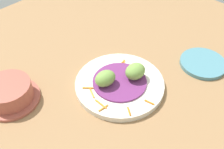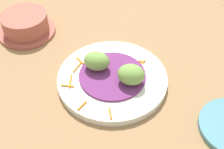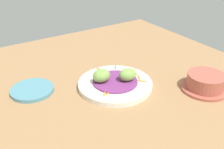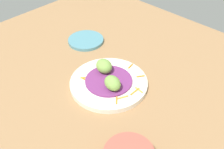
{
  "view_description": "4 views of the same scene",
  "coord_description": "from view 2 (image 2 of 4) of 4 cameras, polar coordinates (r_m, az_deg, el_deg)",
  "views": [
    {
      "loc": [
        -35.01,
        39.8,
        53.57
      ],
      "look_at": [
        -1.23,
        5.06,
        6.26
      ],
      "focal_mm": 43.12,
      "sensor_mm": 36.0,
      "label": 1
    },
    {
      "loc": [
        -45.59,
        2.39,
        48.21
      ],
      "look_at": [
        -3.52,
        3.82,
        4.94
      ],
      "focal_mm": 47.42,
      "sensor_mm": 36.0,
      "label": 2
    },
    {
      "loc": [
        56.11,
        -35.42,
        44.95
      ],
      "look_at": [
        -3.28,
        2.96,
        6.27
      ],
      "focal_mm": 42.25,
      "sensor_mm": 36.0,
      "label": 3
    },
    {
      "loc": [
        39.47,
        45.74,
        56.08
      ],
      "look_at": [
        -4.6,
        3.33,
        4.8
      ],
      "focal_mm": 42.97,
      "sensor_mm": 36.0,
      "label": 4
    }
  ],
  "objects": [
    {
      "name": "table_surface",
      "position": [
        0.66,
        3.43,
        -0.27
      ],
      "size": [
        110.0,
        110.0,
        2.0
      ],
      "primitive_type": "cube",
      "color": "#936D47",
      "rests_on": "ground"
    },
    {
      "name": "guac_scoop_center",
      "position": [
        0.59,
        3.25,
        0.0
      ],
      "size": [
        5.3,
        6.11,
        4.14
      ],
      "primitive_type": "ellipsoid",
      "rotation": [
        0.0,
        0.0,
        1.41
      ],
      "color": "#759E47",
      "rests_on": "cabbage_bed"
    },
    {
      "name": "terracotta_bowl",
      "position": [
        0.77,
        -16.33,
        9.25
      ],
      "size": [
        14.13,
        14.13,
        5.22
      ],
      "color": "#A85142",
      "rests_on": "table_surface"
    },
    {
      "name": "cabbage_bed",
      "position": [
        0.62,
        0.07,
        -0.19
      ],
      "size": [
        14.0,
        14.0,
        0.5
      ],
      "primitive_type": "cylinder",
      "color": "#702D6B",
      "rests_on": "main_plate"
    },
    {
      "name": "main_plate",
      "position": [
        0.62,
        0.06,
        -0.86
      ],
      "size": [
        23.11,
        23.11,
        1.59
      ],
      "primitive_type": "cylinder",
      "color": "silver",
      "rests_on": "table_surface"
    },
    {
      "name": "guac_scoop_left",
      "position": [
        0.62,
        -2.97,
        2.59
      ],
      "size": [
        5.17,
        6.21,
        4.01
      ],
      "primitive_type": "ellipsoid",
      "rotation": [
        0.0,
        0.0,
        1.36
      ],
      "color": "#759E47",
      "rests_on": "cabbage_bed"
    },
    {
      "name": "carrot_garnish",
      "position": [
        0.61,
        -3.84,
        -0.89
      ],
      "size": [
        16.49,
        17.62,
        0.4
      ],
      "color": "orange",
      "rests_on": "main_plate"
    }
  ]
}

